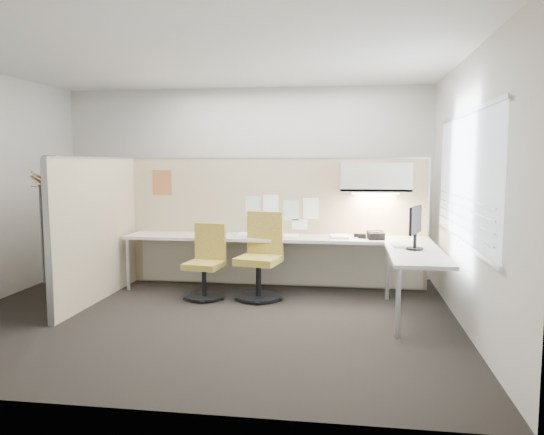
% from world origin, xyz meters
% --- Properties ---
extents(floor, '(5.50, 4.50, 0.01)m').
position_xyz_m(floor, '(0.00, 0.00, -0.01)').
color(floor, black).
rests_on(floor, ground).
extents(ceiling, '(5.50, 4.50, 0.01)m').
position_xyz_m(ceiling, '(0.00, 0.00, 2.80)').
color(ceiling, white).
rests_on(ceiling, wall_back).
extents(wall_back, '(5.50, 0.02, 2.80)m').
position_xyz_m(wall_back, '(0.00, 2.25, 1.40)').
color(wall_back, beige).
rests_on(wall_back, ground).
extents(wall_front, '(5.50, 0.02, 2.80)m').
position_xyz_m(wall_front, '(0.00, -2.25, 1.40)').
color(wall_front, beige).
rests_on(wall_front, ground).
extents(wall_right, '(0.02, 4.50, 2.80)m').
position_xyz_m(wall_right, '(2.75, 0.00, 1.40)').
color(wall_right, beige).
rests_on(wall_right, ground).
extents(window_pane, '(0.01, 2.80, 1.30)m').
position_xyz_m(window_pane, '(2.73, 0.00, 1.55)').
color(window_pane, '#AABAC5').
rests_on(window_pane, wall_right).
extents(partition_back, '(4.10, 0.06, 1.75)m').
position_xyz_m(partition_back, '(0.55, 1.60, 0.88)').
color(partition_back, tan).
rests_on(partition_back, floor).
extents(partition_left, '(0.06, 2.20, 1.75)m').
position_xyz_m(partition_left, '(-1.50, 0.50, 0.88)').
color(partition_left, tan).
rests_on(partition_left, floor).
extents(desk, '(4.00, 2.07, 0.73)m').
position_xyz_m(desk, '(0.93, 1.13, 0.60)').
color(desk, beige).
rests_on(desk, floor).
extents(overhead_bin, '(0.90, 0.36, 0.38)m').
position_xyz_m(overhead_bin, '(1.90, 1.39, 1.51)').
color(overhead_bin, beige).
rests_on(overhead_bin, partition_back).
extents(task_light_strip, '(0.60, 0.06, 0.02)m').
position_xyz_m(task_light_strip, '(1.90, 1.39, 1.30)').
color(task_light_strip, '#FFEABF').
rests_on(task_light_strip, overhead_bin).
extents(pinned_papers, '(1.01, 0.00, 0.47)m').
position_xyz_m(pinned_papers, '(0.63, 1.57, 1.03)').
color(pinned_papers, '#8CBF8C').
rests_on(pinned_papers, partition_back).
extents(poster, '(0.28, 0.00, 0.35)m').
position_xyz_m(poster, '(-1.05, 1.57, 1.42)').
color(poster, orange).
rests_on(poster, partition_back).
extents(chair_left, '(0.49, 0.51, 0.92)m').
position_xyz_m(chair_left, '(-0.21, 0.78, 0.43)').
color(chair_left, black).
rests_on(chair_left, floor).
extents(chair_right, '(0.59, 0.61, 1.07)m').
position_xyz_m(chair_right, '(0.48, 0.87, 0.50)').
color(chair_right, black).
rests_on(chair_right, floor).
extents(monitor, '(0.19, 0.44, 0.49)m').
position_xyz_m(monitor, '(2.30, 0.44, 1.01)').
color(monitor, black).
rests_on(monitor, desk).
extents(phone, '(0.24, 0.22, 0.12)m').
position_xyz_m(phone, '(1.90, 1.20, 0.78)').
color(phone, black).
rests_on(phone, desk).
extents(stapler, '(0.14, 0.05, 0.05)m').
position_xyz_m(stapler, '(1.70, 1.35, 0.76)').
color(stapler, black).
rests_on(stapler, desk).
extents(tape_dispenser, '(0.10, 0.06, 0.06)m').
position_xyz_m(tape_dispenser, '(1.74, 1.25, 0.76)').
color(tape_dispenser, black).
rests_on(tape_dispenser, desk).
extents(coat_hook, '(0.18, 0.44, 1.33)m').
position_xyz_m(coat_hook, '(-1.58, -0.50, 1.42)').
color(coat_hook, silver).
rests_on(coat_hook, partition_left).
extents(paper_stack_0, '(0.25, 0.32, 0.02)m').
position_xyz_m(paper_stack_0, '(-0.29, 1.30, 0.74)').
color(paper_stack_0, white).
rests_on(paper_stack_0, desk).
extents(paper_stack_1, '(0.26, 0.32, 0.04)m').
position_xyz_m(paper_stack_1, '(0.24, 1.22, 0.75)').
color(paper_stack_1, white).
rests_on(paper_stack_1, desk).
extents(paper_stack_2, '(0.24, 0.31, 0.01)m').
position_xyz_m(paper_stack_2, '(0.78, 1.30, 0.74)').
color(paper_stack_2, white).
rests_on(paper_stack_2, desk).
extents(paper_stack_3, '(0.26, 0.32, 0.03)m').
position_xyz_m(paper_stack_3, '(1.44, 1.28, 0.75)').
color(paper_stack_3, white).
rests_on(paper_stack_3, desk).
extents(paper_stack_4, '(0.24, 0.31, 0.02)m').
position_xyz_m(paper_stack_4, '(2.19, 0.68, 0.74)').
color(paper_stack_4, white).
rests_on(paper_stack_4, desk).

